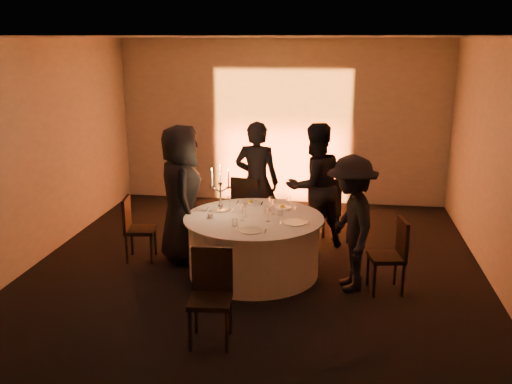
# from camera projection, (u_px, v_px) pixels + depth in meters

# --- Properties ---
(floor) EXTENTS (7.00, 7.00, 0.00)m
(floor) POSITION_uv_depth(u_px,v_px,m) (254.00, 273.00, 7.50)
(floor) COLOR black
(floor) RESTS_ON ground
(ceiling) EXTENTS (7.00, 7.00, 0.00)m
(ceiling) POSITION_uv_depth(u_px,v_px,m) (254.00, 37.00, 6.72)
(ceiling) COLOR white
(ceiling) RESTS_ON wall_back
(wall_back) EXTENTS (7.00, 0.00, 7.00)m
(wall_back) POSITION_uv_depth(u_px,v_px,m) (282.00, 122.00, 10.45)
(wall_back) COLOR #AEA7A1
(wall_back) RESTS_ON floor
(wall_front) EXTENTS (7.00, 0.00, 7.00)m
(wall_front) POSITION_uv_depth(u_px,v_px,m) (174.00, 270.00, 3.76)
(wall_front) COLOR #AEA7A1
(wall_front) RESTS_ON floor
(wall_left) EXTENTS (0.00, 7.00, 7.00)m
(wall_left) POSITION_uv_depth(u_px,v_px,m) (30.00, 154.00, 7.53)
(wall_left) COLOR #AEA7A1
(wall_left) RESTS_ON floor
(wall_right) EXTENTS (0.00, 7.00, 7.00)m
(wall_right) POSITION_uv_depth(u_px,v_px,m) (506.00, 169.00, 6.68)
(wall_right) COLOR #AEA7A1
(wall_right) RESTS_ON floor
(uplighter_fixture) EXTENTS (0.25, 0.12, 0.10)m
(uplighter_fixture) POSITION_uv_depth(u_px,v_px,m) (280.00, 202.00, 10.54)
(uplighter_fixture) COLOR black
(uplighter_fixture) RESTS_ON floor
(banquet_table) EXTENTS (1.80, 1.80, 0.77)m
(banquet_table) POSITION_uv_depth(u_px,v_px,m) (254.00, 245.00, 7.40)
(banquet_table) COLOR black
(banquet_table) RESTS_ON floor
(chair_left) EXTENTS (0.45, 0.45, 0.89)m
(chair_left) POSITION_uv_depth(u_px,v_px,m) (135.00, 225.00, 7.83)
(chair_left) COLOR black
(chair_left) RESTS_ON floor
(chair_back_left) EXTENTS (0.51, 0.51, 0.99)m
(chair_back_left) POSITION_uv_depth(u_px,v_px,m) (247.00, 204.00, 8.61)
(chair_back_left) COLOR black
(chair_back_left) RESTS_ON floor
(chair_back_right) EXTENTS (0.63, 0.63, 1.03)m
(chair_back_right) POSITION_uv_depth(u_px,v_px,m) (323.00, 208.00, 8.33)
(chair_back_right) COLOR black
(chair_back_right) RESTS_ON floor
(chair_right) EXTENTS (0.47, 0.46, 0.91)m
(chair_right) POSITION_uv_depth(u_px,v_px,m) (393.00, 251.00, 6.84)
(chair_right) COLOR black
(chair_right) RESTS_ON floor
(chair_front) EXTENTS (0.45, 0.45, 0.96)m
(chair_front) POSITION_uv_depth(u_px,v_px,m) (211.00, 290.00, 5.73)
(chair_front) COLOR black
(chair_front) RESTS_ON floor
(guest_left) EXTENTS (0.86, 1.06, 1.88)m
(guest_left) POSITION_uv_depth(u_px,v_px,m) (181.00, 194.00, 7.74)
(guest_left) COLOR black
(guest_left) RESTS_ON floor
(guest_back_left) EXTENTS (0.71, 0.51, 1.83)m
(guest_back_left) POSITION_uv_depth(u_px,v_px,m) (257.00, 182.00, 8.50)
(guest_back_left) COLOR black
(guest_back_left) RESTS_ON floor
(guest_back_right) EXTENTS (1.13, 1.07, 1.84)m
(guest_back_right) POSITION_uv_depth(u_px,v_px,m) (314.00, 186.00, 8.23)
(guest_back_right) COLOR black
(guest_back_right) RESTS_ON floor
(guest_right) EXTENTS (0.84, 1.18, 1.66)m
(guest_right) POSITION_uv_depth(u_px,v_px,m) (351.00, 224.00, 6.85)
(guest_right) COLOR black
(guest_right) RESTS_ON floor
(plate_left) EXTENTS (0.36, 0.27, 0.01)m
(plate_left) POSITION_uv_depth(u_px,v_px,m) (219.00, 210.00, 7.58)
(plate_left) COLOR white
(plate_left) RESTS_ON banquet_table
(plate_back_left) EXTENTS (0.35, 0.29, 0.08)m
(plate_back_left) POSITION_uv_depth(u_px,v_px,m) (250.00, 202.00, 7.91)
(plate_back_left) COLOR white
(plate_back_left) RESTS_ON banquet_table
(plate_back_right) EXTENTS (0.35, 0.25, 0.08)m
(plate_back_right) POSITION_uv_depth(u_px,v_px,m) (283.00, 207.00, 7.69)
(plate_back_right) COLOR white
(plate_back_right) RESTS_ON banquet_table
(plate_right) EXTENTS (0.36, 0.29, 0.01)m
(plate_right) POSITION_uv_depth(u_px,v_px,m) (295.00, 223.00, 7.05)
(plate_right) COLOR white
(plate_right) RESTS_ON banquet_table
(plate_front) EXTENTS (0.36, 0.28, 0.01)m
(plate_front) POSITION_uv_depth(u_px,v_px,m) (251.00, 231.00, 6.76)
(plate_front) COLOR white
(plate_front) RESTS_ON banquet_table
(coffee_cup) EXTENTS (0.11, 0.11, 0.07)m
(coffee_cup) POSITION_uv_depth(u_px,v_px,m) (210.00, 216.00, 7.26)
(coffee_cup) COLOR white
(coffee_cup) RESTS_ON banquet_table
(candelabra) EXTENTS (0.27, 0.13, 0.64)m
(candelabra) POSITION_uv_depth(u_px,v_px,m) (220.00, 195.00, 7.48)
(candelabra) COLOR silver
(candelabra) RESTS_ON banquet_table
(wine_glass_a) EXTENTS (0.07, 0.07, 0.19)m
(wine_glass_a) POSITION_uv_depth(u_px,v_px,m) (245.00, 207.00, 7.27)
(wine_glass_a) COLOR silver
(wine_glass_a) RESTS_ON banquet_table
(wine_glass_b) EXTENTS (0.07, 0.07, 0.19)m
(wine_glass_b) POSITION_uv_depth(u_px,v_px,m) (273.00, 204.00, 7.38)
(wine_glass_b) COLOR silver
(wine_glass_b) RESTS_ON banquet_table
(wine_glass_c) EXTENTS (0.07, 0.07, 0.19)m
(wine_glass_c) POSITION_uv_depth(u_px,v_px,m) (289.00, 201.00, 7.53)
(wine_glass_c) COLOR silver
(wine_glass_c) RESTS_ON banquet_table
(wine_glass_d) EXTENTS (0.07, 0.07, 0.19)m
(wine_glass_d) POSITION_uv_depth(u_px,v_px,m) (229.00, 200.00, 7.57)
(wine_glass_d) COLOR silver
(wine_glass_d) RESTS_ON banquet_table
(wine_glass_e) EXTENTS (0.07, 0.07, 0.19)m
(wine_glass_e) POSITION_uv_depth(u_px,v_px,m) (242.00, 210.00, 7.13)
(wine_glass_e) COLOR silver
(wine_glass_e) RESTS_ON banquet_table
(wine_glass_f) EXTENTS (0.07, 0.07, 0.19)m
(wine_glass_f) POSITION_uv_depth(u_px,v_px,m) (268.00, 211.00, 7.09)
(wine_glass_f) COLOR silver
(wine_glass_f) RESTS_ON banquet_table
(wine_glass_g) EXTENTS (0.07, 0.07, 0.19)m
(wine_glass_g) POSITION_uv_depth(u_px,v_px,m) (270.00, 201.00, 7.52)
(wine_glass_g) COLOR silver
(wine_glass_g) RESTS_ON banquet_table
(tumbler_a) EXTENTS (0.07, 0.07, 0.09)m
(tumbler_a) POSITION_uv_depth(u_px,v_px,m) (280.00, 212.00, 7.34)
(tumbler_a) COLOR silver
(tumbler_a) RESTS_ON banquet_table
(tumbler_b) EXTENTS (0.07, 0.07, 0.09)m
(tumbler_b) POSITION_uv_depth(u_px,v_px,m) (267.00, 210.00, 7.44)
(tumbler_b) COLOR silver
(tumbler_b) RESTS_ON banquet_table
(tumbler_c) EXTENTS (0.07, 0.07, 0.09)m
(tumbler_c) POSITION_uv_depth(u_px,v_px,m) (235.00, 223.00, 6.94)
(tumbler_c) COLOR silver
(tumbler_c) RESTS_ON banquet_table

